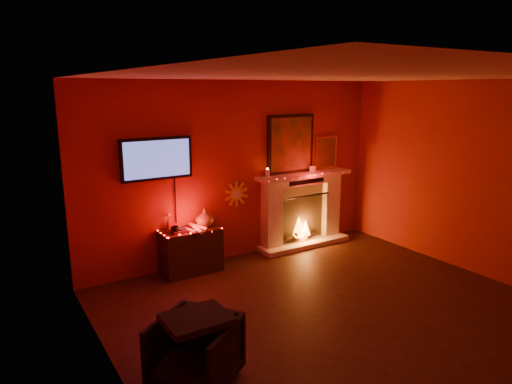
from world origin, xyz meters
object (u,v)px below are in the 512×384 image
fireplace (302,203)px  armchair (195,353)px  tv (157,159)px  console_table (192,248)px  sunburst_clock (237,194)px

fireplace → armchair: 4.00m
tv → console_table: bearing=-26.9°
tv → armchair: (-0.65, -2.56, -1.33)m
fireplace → tv: 2.61m
tv → sunburst_clock: bearing=1.2°
fireplace → console_table: size_ratio=2.40×
tv → armchair: bearing=-104.2°
tv → sunburst_clock: size_ratio=3.10×
sunburst_clock → armchair: size_ratio=0.58×
sunburst_clock → console_table: size_ratio=0.44×
console_table → fireplace: bearing=3.6°
console_table → armchair: bearing=-113.5°
fireplace → console_table: 2.09m
sunburst_clock → console_table: bearing=-165.8°
console_table → armchair: console_table is taller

